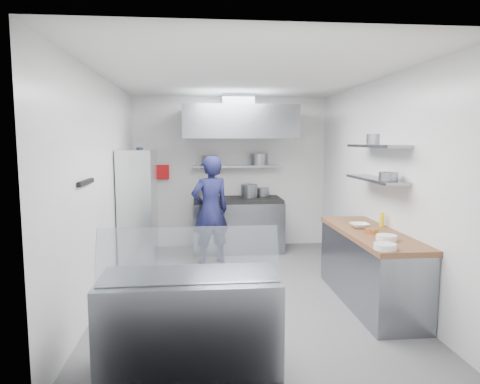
{
  "coord_description": "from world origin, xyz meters",
  "views": [
    {
      "loc": [
        -0.58,
        -5.51,
        1.98
      ],
      "look_at": [
        0.0,
        0.6,
        1.25
      ],
      "focal_mm": 32.0,
      "sensor_mm": 36.0,
      "label": 1
    }
  ],
  "objects": [
    {
      "name": "wall_back",
      "position": [
        0.0,
        2.5,
        1.4
      ],
      "size": [
        3.6,
        2.8,
        0.02
      ],
      "primitive_type": "cube",
      "rotation": [
        1.57,
        0.0,
        0.0
      ],
      "color": "white",
      "rests_on": "floor"
    },
    {
      "name": "stock_pot_right",
      "position": [
        0.58,
        2.36,
        1.04
      ],
      "size": [
        0.26,
        0.26,
        0.16
      ],
      "primitive_type": "cylinder",
      "color": "slate",
      "rests_on": "cooktop"
    },
    {
      "name": "rack_bin_a",
      "position": [
        -1.53,
        0.9,
        0.8
      ],
      "size": [
        0.15,
        0.19,
        0.17
      ],
      "primitive_type": "cube",
      "color": "white",
      "rests_on": "wire_rack"
    },
    {
      "name": "red_firebox",
      "position": [
        -1.25,
        2.44,
        1.42
      ],
      "size": [
        0.22,
        0.1,
        0.26
      ],
      "primitive_type": "cube",
      "color": "red",
      "rests_on": "wall_back"
    },
    {
      "name": "prep_counter_top",
      "position": [
        1.48,
        -0.6,
        0.87
      ],
      "size": [
        0.65,
        2.04,
        0.06
      ],
      "primitive_type": "cube",
      "color": "brown",
      "rests_on": "prep_counter_base"
    },
    {
      "name": "knife_strip",
      "position": [
        -1.78,
        -0.9,
        1.55
      ],
      "size": [
        0.04,
        0.55,
        0.05
      ],
      "primitive_type": "cube",
      "color": "black",
      "rests_on": "wall_left"
    },
    {
      "name": "shelf_pot_d",
      "position": [
        1.81,
        0.12,
        2.01
      ],
      "size": [
        0.27,
        0.27,
        0.14
      ],
      "primitive_type": "cylinder",
      "color": "slate",
      "rests_on": "wall_shelf_upper"
    },
    {
      "name": "shelf_pot_a",
      "position": [
        -0.4,
        2.37,
        1.63
      ],
      "size": [
        0.28,
        0.28,
        0.18
      ],
      "primitive_type": "cylinder",
      "color": "slate",
      "rests_on": "over_range_shelf"
    },
    {
      "name": "rack_bin_b",
      "position": [
        -1.53,
        1.27,
        1.3
      ],
      "size": [
        0.14,
        0.18,
        0.16
      ],
      "primitive_type": "cube",
      "color": "yellow",
      "rests_on": "wire_rack"
    },
    {
      "name": "wall_shelf_upper",
      "position": [
        1.64,
        -0.3,
        1.92
      ],
      "size": [
        0.3,
        1.3,
        0.04
      ],
      "primitive_type": "cube",
      "color": "gray",
      "rests_on": "wall_right"
    },
    {
      "name": "floor",
      "position": [
        0.0,
        0.0,
        0.0
      ],
      "size": [
        5.0,
        5.0,
        0.0
      ],
      "primitive_type": "plane",
      "color": "#4C4C4E",
      "rests_on": "ground"
    },
    {
      "name": "gas_range",
      "position": [
        0.1,
        2.1,
        0.45
      ],
      "size": [
        1.6,
        0.8,
        0.9
      ],
      "primitive_type": "cube",
      "color": "gray",
      "rests_on": "floor"
    },
    {
      "name": "wall_front",
      "position": [
        0.0,
        -2.5,
        1.4
      ],
      "size": [
        3.6,
        2.8,
        0.02
      ],
      "primitive_type": "cube",
      "rotation": [
        -1.57,
        0.0,
        0.0
      ],
      "color": "white",
      "rests_on": "floor"
    },
    {
      "name": "stock_pot_mid",
      "position": [
        0.32,
        2.2,
        1.08
      ],
      "size": [
        0.3,
        0.3,
        0.24
      ],
      "primitive_type": "cylinder",
      "color": "slate",
      "rests_on": "cooktop"
    },
    {
      "name": "shelf_pot_b",
      "position": [
        0.52,
        2.36,
        1.65
      ],
      "size": [
        0.32,
        0.32,
        0.22
      ],
      "primitive_type": "cylinder",
      "color": "slate",
      "rests_on": "over_range_shelf"
    },
    {
      "name": "cooktop",
      "position": [
        0.1,
        2.1,
        0.93
      ],
      "size": [
        1.57,
        0.78,
        0.06
      ],
      "primitive_type": "cube",
      "color": "black",
      "rests_on": "gas_range"
    },
    {
      "name": "plate_stack_a",
      "position": [
        1.26,
        -1.48,
        0.93
      ],
      "size": [
        0.22,
        0.22,
        0.06
      ],
      "primitive_type": "cylinder",
      "color": "white",
      "rests_on": "prep_counter_top"
    },
    {
      "name": "rack_jar",
      "position": [
        -1.48,
        1.12,
        1.8
      ],
      "size": [
        0.11,
        0.11,
        0.18
      ],
      "primitive_type": "cylinder",
      "color": "black",
      "rests_on": "wire_rack"
    },
    {
      "name": "display_case",
      "position": [
        -0.67,
        -2.0,
        0.42
      ],
      "size": [
        1.5,
        0.7,
        0.85
      ],
      "primitive_type": "cube",
      "color": "gray",
      "rests_on": "floor"
    },
    {
      "name": "ceiling",
      "position": [
        0.0,
        0.0,
        2.8
      ],
      "size": [
        5.0,
        5.0,
        0.0
      ],
      "primitive_type": "plane",
      "rotation": [
        3.14,
        0.0,
        0.0
      ],
      "color": "silver",
      "rests_on": "wall_back"
    },
    {
      "name": "plate_stack_b",
      "position": [
        1.45,
        -1.1,
        0.93
      ],
      "size": [
        0.22,
        0.22,
        0.06
      ],
      "primitive_type": "cylinder",
      "color": "white",
      "rests_on": "prep_counter_top"
    },
    {
      "name": "wall_right",
      "position": [
        1.8,
        0.0,
        1.4
      ],
      "size": [
        2.8,
        5.0,
        0.02
      ],
      "primitive_type": "cube",
      "rotation": [
        1.57,
        0.0,
        -1.57
      ],
      "color": "white",
      "rests_on": "floor"
    },
    {
      "name": "wall_shelf_lower",
      "position": [
        1.64,
        -0.3,
        1.5
      ],
      "size": [
        0.3,
        1.3,
        0.04
      ],
      "primitive_type": "cube",
      "color": "gray",
      "rests_on": "wall_right"
    },
    {
      "name": "display_glass",
      "position": [
        -0.67,
        -2.12,
        1.07
      ],
      "size": [
        1.47,
        0.19,
        0.42
      ],
      "primitive_type": "cube",
      "rotation": [
        -0.38,
        0.0,
        0.0
      ],
      "color": "silver",
      "rests_on": "display_case"
    },
    {
      "name": "hood_duct",
      "position": [
        0.1,
        2.15,
        2.68
      ],
      "size": [
        0.55,
        0.55,
        0.24
      ],
      "primitive_type": "cube",
      "color": "slate",
      "rests_on": "extractor_hood"
    },
    {
      "name": "mixing_bowl",
      "position": [
        1.41,
        -0.41,
        0.93
      ],
      "size": [
        0.26,
        0.26,
        0.06
      ],
      "primitive_type": "imported",
      "rotation": [
        0.0,
        0.0,
        -0.08
      ],
      "color": "white",
      "rests_on": "prep_counter_top"
    },
    {
      "name": "over_range_shelf",
      "position": [
        0.1,
        2.34,
        1.52
      ],
      "size": [
        1.6,
        0.3,
        0.04
      ],
      "primitive_type": "cube",
      "color": "gray",
      "rests_on": "wall_back"
    },
    {
      "name": "shelf_pot_c",
      "position": [
        1.62,
        -0.71,
        1.57
      ],
      "size": [
        0.22,
        0.22,
        0.1
      ],
      "primitive_type": "cylinder",
      "color": "slate",
      "rests_on": "wall_shelf_lower"
    },
    {
      "name": "chef",
      "position": [
        -0.41,
        1.27,
        0.88
      ],
      "size": [
        0.75,
        0.62,
        1.75
      ],
      "primitive_type": "imported",
      "rotation": [
        0.0,
        0.0,
        3.5
      ],
      "color": "#131439",
      "rests_on": "floor"
    },
    {
      "name": "stock_pot_left",
      "position": [
        -0.49,
        2.06,
        1.06
      ],
      "size": [
        0.29,
        0.29,
        0.2
      ],
      "primitive_type": "cylinder",
      "color": "slate",
      "rests_on": "cooktop"
    },
    {
      "name": "extractor_hood",
      "position": [
        0.1,
        1.93,
        2.3
      ],
      "size": [
        1.9,
        1.15,
        0.55
      ],
      "primitive_type": "cube",
      "color": "gray",
      "rests_on": "wall_back"
    },
    {
      "name": "prep_counter_base",
      "position": [
        1.48,
        -0.6,
        0.42
      ],
      "size": [
        0.62,
        2.0,
        0.84
      ],
      "primitive_type": "cube",
      "color": "gray",
      "rests_on": "floor"
    },
    {
      "name": "copper_pan",
      "position": [
        1.43,
        -0.74,
        0.93
      ],
      "size": [
        0.16,
        0.16,
        0.06
      ],
      "primitive_type": "cylinder",
      "color": "orange",
      "rests_on": "prep_counter_top"
    },
    {
      "name": "squeeze_bottle",
      "position": [
        1.73,
        -0.34,
        0.99
      ],
      "size": [
        0.06,
        0.06,
        0.18
      ],
      "primitive_type": "cylinder",
      "color": "yellow",
      "rests_on": "prep_counter_top"
    },
    {
      "name": "wire_rack",
      "position": [
        -1.53,
        1.13,
        0.93
      ],
      "size": [
        0.5,
        0.9,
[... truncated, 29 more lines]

